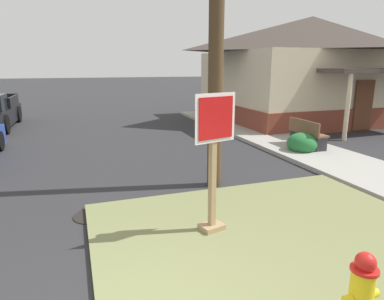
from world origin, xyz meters
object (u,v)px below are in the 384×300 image
fire_hydrant (361,297)px  street_bench (306,132)px  stop_sign (213,167)px  manhole_cover (94,215)px

fire_hydrant → street_bench: (4.42, 6.57, 0.10)m
stop_sign → manhole_cover: size_ratio=3.06×
stop_sign → street_bench: bearing=40.1°
fire_hydrant → manhole_cover: 4.40m
fire_hydrant → manhole_cover: bearing=120.6°
fire_hydrant → stop_sign: size_ratio=0.41×
street_bench → fire_hydrant: bearing=-123.9°
manhole_cover → street_bench: bearing=22.9°
fire_hydrant → manhole_cover: (-2.23, 3.76, -0.48)m
stop_sign → street_bench: (4.90, 4.13, -0.53)m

